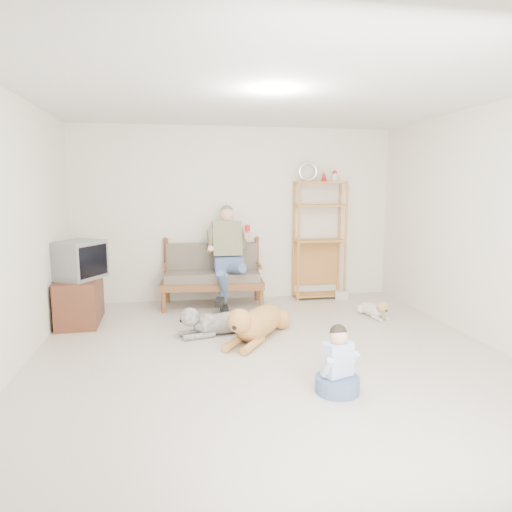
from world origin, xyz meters
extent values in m
plane|color=silver|center=(0.00, 0.00, 0.00)|extent=(5.50, 5.50, 0.00)
plane|color=silver|center=(0.00, 0.00, 2.70)|extent=(5.50, 5.50, 0.00)
plane|color=silver|center=(0.00, 2.75, 1.35)|extent=(5.00, 0.00, 5.00)
plane|color=silver|center=(0.00, -2.75, 1.35)|extent=(5.00, 0.00, 5.00)
plane|color=silver|center=(-2.50, 0.00, 1.35)|extent=(0.00, 5.50, 5.50)
plane|color=silver|center=(2.50, 0.00, 1.35)|extent=(0.00, 5.50, 5.50)
cube|color=brown|center=(-0.43, 2.31, 0.35)|extent=(1.54, 0.80, 0.10)
cube|color=#635A4B|center=(-0.43, 2.31, 0.47)|extent=(1.42, 0.69, 0.13)
cube|color=#635A4B|center=(-0.43, 2.55, 0.70)|extent=(1.38, 0.21, 0.45)
cylinder|color=brown|center=(-0.43, 2.61, 0.90)|extent=(1.40, 0.14, 0.05)
cylinder|color=brown|center=(-1.13, 2.01, 0.15)|extent=(0.07, 0.07, 0.30)
cylinder|color=brown|center=(-1.13, 2.61, 0.47)|extent=(0.07, 0.07, 0.95)
cylinder|color=brown|center=(0.27, 2.01, 0.15)|extent=(0.07, 0.07, 0.30)
cylinder|color=brown|center=(0.27, 2.61, 0.47)|extent=(0.07, 0.07, 0.95)
cube|color=slate|center=(-0.20, 2.29, 0.65)|extent=(0.41, 0.39, 0.21)
cube|color=#81805A|center=(-0.20, 2.39, 1.01)|extent=(0.43, 0.30, 0.54)
sphere|color=tan|center=(-0.20, 2.36, 1.37)|extent=(0.22, 0.22, 0.22)
sphere|color=#5F5954|center=(-0.20, 2.38, 1.41)|extent=(0.20, 0.20, 0.20)
cylinder|color=red|center=(0.08, 2.16, 1.19)|extent=(0.07, 0.07, 0.09)
cube|color=#C2793D|center=(1.30, 2.55, 1.85)|extent=(0.79, 0.32, 0.03)
torus|color=silver|center=(1.10, 2.55, 2.01)|extent=(0.32, 0.05, 0.32)
cone|color=red|center=(1.35, 2.55, 1.94)|extent=(0.10, 0.10, 0.17)
cylinder|color=#C2793D|center=(0.92, 2.40, 0.93)|extent=(0.04, 0.04, 1.87)
cylinder|color=#C2793D|center=(0.92, 2.70, 0.93)|extent=(0.04, 0.04, 1.87)
cylinder|color=#C2793D|center=(1.69, 2.40, 0.93)|extent=(0.04, 0.04, 1.87)
cylinder|color=#C2793D|center=(1.69, 2.70, 0.93)|extent=(0.04, 0.04, 1.87)
cube|color=silver|center=(1.64, 2.39, 0.06)|extent=(0.24, 0.20, 0.13)
cube|color=#5A301D|center=(-2.22, 1.77, 0.30)|extent=(0.53, 0.92, 0.60)
cube|color=brown|center=(-2.46, 1.55, 0.30)|extent=(0.03, 0.40, 0.50)
cube|color=brown|center=(-2.46, 1.99, 0.30)|extent=(0.03, 0.40, 0.50)
cube|color=slate|center=(-2.20, 1.72, 0.85)|extent=(0.71, 0.75, 0.49)
cube|color=black|center=(-2.00, 1.60, 0.85)|extent=(0.27, 0.45, 0.40)
cube|color=silver|center=(-1.25, 2.73, 0.30)|extent=(0.12, 0.02, 0.08)
ellipsoid|color=#CC7E46|center=(0.04, 0.85, 0.17)|extent=(0.92, 1.10, 0.34)
sphere|color=#CC7E46|center=(-0.14, 0.58, 0.19)|extent=(0.34, 0.34, 0.34)
sphere|color=#CC7E46|center=(-0.29, 0.36, 0.34)|extent=(0.27, 0.27, 0.27)
ellipsoid|color=#CC7E46|center=(-0.36, 0.26, 0.31)|extent=(0.20, 0.22, 0.10)
cylinder|color=#CC7E46|center=(0.33, 1.29, 0.07)|extent=(0.16, 0.43, 0.05)
ellipsoid|color=#CC7E46|center=(-0.36, 0.43, 0.34)|extent=(0.10, 0.10, 0.13)
ellipsoid|color=#CC7E46|center=(-0.20, 0.33, 0.34)|extent=(0.10, 0.10, 0.13)
ellipsoid|color=beige|center=(-0.36, 1.00, 0.13)|extent=(0.91, 0.51, 0.26)
sphere|color=beige|center=(-0.61, 0.94, 0.15)|extent=(0.26, 0.26, 0.26)
sphere|color=beige|center=(-0.82, 0.88, 0.26)|extent=(0.22, 0.22, 0.22)
ellipsoid|color=beige|center=(-0.91, 0.85, 0.24)|extent=(0.18, 0.14, 0.09)
cylinder|color=beige|center=(0.06, 1.12, 0.05)|extent=(0.31, 0.23, 0.04)
ellipsoid|color=beige|center=(-0.82, 0.96, 0.26)|extent=(0.08, 0.07, 0.11)
ellipsoid|color=beige|center=(-0.77, 0.81, 0.26)|extent=(0.08, 0.07, 0.11)
ellipsoid|color=white|center=(1.71, 1.41, 0.09)|extent=(0.29, 0.48, 0.18)
sphere|color=white|center=(1.74, 1.27, 0.10)|extent=(0.18, 0.18, 0.18)
sphere|color=tan|center=(1.76, 1.16, 0.18)|extent=(0.16, 0.16, 0.16)
ellipsoid|color=tan|center=(1.77, 1.09, 0.16)|extent=(0.09, 0.13, 0.06)
cylinder|color=white|center=(1.66, 1.63, 0.04)|extent=(0.12, 0.17, 0.03)
cone|color=tan|center=(1.70, 1.17, 0.23)|extent=(0.05, 0.05, 0.06)
cone|color=tan|center=(1.81, 1.19, 0.23)|extent=(0.05, 0.05, 0.06)
torus|color=red|center=(1.76, 1.19, 0.17)|extent=(0.15, 0.15, 0.02)
cylinder|color=slate|center=(0.41, -0.80, 0.07)|extent=(0.39, 0.39, 0.14)
cube|color=silver|center=(0.41, -0.79, 0.30)|extent=(0.29, 0.24, 0.30)
sphere|color=tan|center=(0.41, -0.80, 0.51)|extent=(0.16, 0.16, 0.16)
sphere|color=black|center=(0.41, -0.80, 0.54)|extent=(0.15, 0.15, 0.15)
camera|label=1|loc=(-0.95, -4.39, 1.78)|focal=32.00mm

